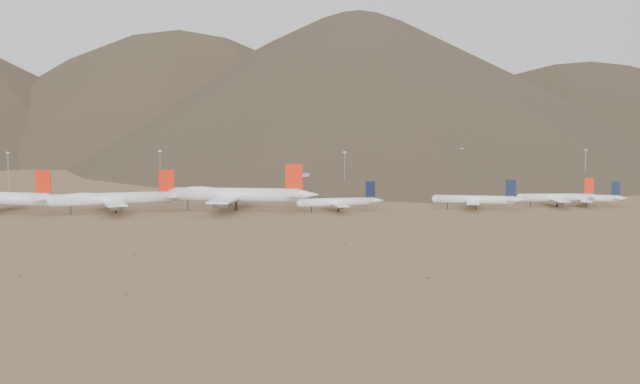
{
  "coord_description": "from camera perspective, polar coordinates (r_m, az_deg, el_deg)",
  "views": [
    {
      "loc": [
        4.55,
        -414.23,
        52.09
      ],
      "look_at": [
        33.67,
        30.0,
        9.23
      ],
      "focal_mm": 50.0,
      "sensor_mm": 36.0,
      "label": 1
    }
  ],
  "objects": [
    {
      "name": "mast_centre",
      "position": [
        524.22,
        1.58,
        1.35
      ],
      "size": [
        2.0,
        0.6,
        25.7
      ],
      "color": "gray",
      "rests_on": "ground"
    },
    {
      "name": "widebody_centre",
      "position": [
        448.22,
        -13.07,
        -0.41
      ],
      "size": [
        67.13,
        53.2,
        20.53
      ],
      "rotation": [
        0.0,
        0.0,
        0.29
      ],
      "color": "white",
      "rests_on": "ground"
    },
    {
      "name": "mast_east",
      "position": [
        573.38,
        9.04,
        1.64
      ],
      "size": [
        2.0,
        0.6,
        25.7
      ],
      "color": "gray",
      "rests_on": "ground"
    },
    {
      "name": "widebody_east",
      "position": [
        446.88,
        -5.53,
        -0.16
      ],
      "size": [
        79.52,
        62.14,
        23.82
      ],
      "rotation": [
        0.0,
        0.0,
        -0.18
      ],
      "color": "white",
      "rests_on": "ground"
    },
    {
      "name": "narrowbody_d",
      "position": [
        486.46,
        16.72,
        -0.37
      ],
      "size": [
        39.53,
        29.07,
        13.25
      ],
      "rotation": [
        0.0,
        0.0,
        -0.23
      ],
      "color": "white",
      "rests_on": "ground"
    },
    {
      "name": "mast_west",
      "position": [
        548.07,
        -10.19,
        1.45
      ],
      "size": [
        2.0,
        0.6,
        25.7
      ],
      "color": "gray",
      "rests_on": "ground"
    },
    {
      "name": "mast_far_west",
      "position": [
        550.12,
        -19.32,
        1.24
      ],
      "size": [
        2.0,
        0.6,
        25.7
      ],
      "color": "gray",
      "rests_on": "ground"
    },
    {
      "name": "narrowbody_c",
      "position": [
        479.4,
        14.99,
        -0.34
      ],
      "size": [
        45.63,
        32.58,
        15.06
      ],
      "rotation": [
        0.0,
        0.0,
        -0.01
      ],
      "color": "white",
      "rests_on": "ground"
    },
    {
      "name": "ground",
      "position": [
        417.52,
        -4.35,
        -1.68
      ],
      "size": [
        3000.0,
        3000.0,
        0.0
      ],
      "primitive_type": "plane",
      "color": "#92704B",
      "rests_on": "ground"
    },
    {
      "name": "mast_far_east",
      "position": [
        576.06,
        16.61,
        1.5
      ],
      "size": [
        2.0,
        0.6,
        25.7
      ],
      "color": "gray",
      "rests_on": "ground"
    },
    {
      "name": "control_tower",
      "position": [
        536.88,
        -1.02,
        0.5
      ],
      "size": [
        8.0,
        8.0,
        12.0
      ],
      "color": "gray",
      "rests_on": "ground"
    },
    {
      "name": "narrowbody_b",
      "position": [
        458.36,
        10.0,
        -0.48
      ],
      "size": [
        46.09,
        33.9,
        15.46
      ],
      "rotation": [
        0.0,
        0.0,
        -0.23
      ],
      "color": "white",
      "rests_on": "ground"
    },
    {
      "name": "mountain_ridge",
      "position": [
        1317.88,
        -4.0,
        9.75
      ],
      "size": [
        4400.0,
        1000.0,
        300.0
      ],
      "color": "brown",
      "rests_on": "ground"
    },
    {
      "name": "desert_scrub",
      "position": [
        323.96,
        -5.53,
        -3.73
      ],
      "size": [
        419.85,
        155.79,
        0.9
      ],
      "color": "brown",
      "rests_on": "ground"
    },
    {
      "name": "narrowbody_a",
      "position": [
        442.13,
        1.24,
        -0.64
      ],
      "size": [
        44.66,
        32.58,
        14.84
      ],
      "rotation": [
        0.0,
        0.0,
        0.17
      ],
      "color": "white",
      "rests_on": "ground"
    }
  ]
}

